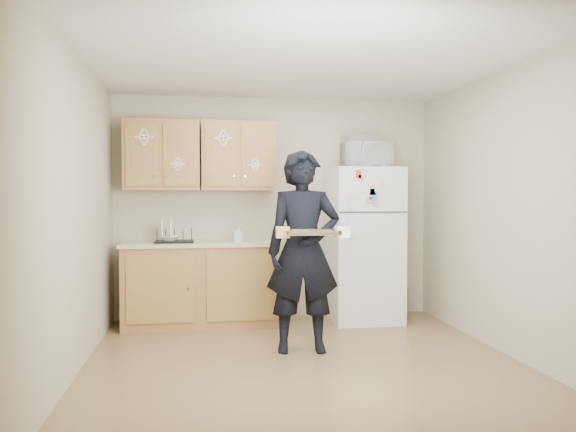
{
  "coord_description": "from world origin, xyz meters",
  "views": [
    {
      "loc": [
        -0.85,
        -4.59,
        1.38
      ],
      "look_at": [
        -0.06,
        0.45,
        1.21
      ],
      "focal_mm": 35.0,
      "sensor_mm": 36.0,
      "label": 1
    }
  ],
  "objects_px": {
    "person": "(303,251)",
    "dish_rack": "(174,235)",
    "refrigerator": "(364,244)",
    "microwave": "(366,155)",
    "baking_tray": "(312,233)"
  },
  "relations": [
    {
      "from": "person",
      "to": "dish_rack",
      "type": "height_order",
      "value": "person"
    },
    {
      "from": "person",
      "to": "dish_rack",
      "type": "relative_size",
      "value": 4.51
    },
    {
      "from": "person",
      "to": "microwave",
      "type": "bearing_deg",
      "value": 54.11
    },
    {
      "from": "person",
      "to": "microwave",
      "type": "distance_m",
      "value": 1.69
    },
    {
      "from": "refrigerator",
      "to": "dish_rack",
      "type": "relative_size",
      "value": 4.27
    },
    {
      "from": "microwave",
      "to": "dish_rack",
      "type": "bearing_deg",
      "value": 172.31
    },
    {
      "from": "refrigerator",
      "to": "person",
      "type": "distance_m",
      "value": 1.43
    },
    {
      "from": "refrigerator",
      "to": "microwave",
      "type": "relative_size",
      "value": 3.4
    },
    {
      "from": "person",
      "to": "microwave",
      "type": "xyz_separation_m",
      "value": [
        0.9,
        1.07,
        0.94
      ]
    },
    {
      "from": "baking_tray",
      "to": "microwave",
      "type": "bearing_deg",
      "value": 61.5
    },
    {
      "from": "person",
      "to": "dish_rack",
      "type": "xyz_separation_m",
      "value": [
        -1.18,
        1.1,
        0.08
      ]
    },
    {
      "from": "baking_tray",
      "to": "microwave",
      "type": "xyz_separation_m",
      "value": [
        0.88,
        1.37,
        0.76
      ]
    },
    {
      "from": "baking_tray",
      "to": "dish_rack",
      "type": "bearing_deg",
      "value": 134.8
    },
    {
      "from": "dish_rack",
      "to": "person",
      "type": "bearing_deg",
      "value": -43.09
    },
    {
      "from": "person",
      "to": "dish_rack",
      "type": "distance_m",
      "value": 1.61
    }
  ]
}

